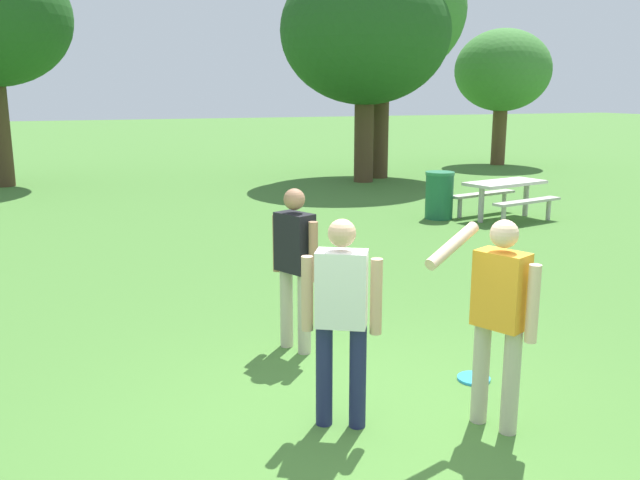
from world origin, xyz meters
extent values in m
plane|color=#447530|center=(0.00, 0.00, 0.00)|extent=(120.00, 120.00, 0.00)
cylinder|color=#B7AD93|center=(-0.02, 1.84, 0.41)|extent=(0.13, 0.13, 0.82)
cylinder|color=#B7AD93|center=(0.09, 1.60, 0.41)|extent=(0.13, 0.13, 0.82)
cube|color=black|center=(0.04, 1.72, 1.11)|extent=(0.35, 0.44, 0.58)
sphere|color=#9E7051|center=(0.04, 1.72, 1.53)|extent=(0.21, 0.21, 0.21)
cylinder|color=#9E7051|center=(-0.07, 1.96, 1.06)|extent=(0.09, 0.09, 0.58)
cylinder|color=#9E7051|center=(0.14, 1.48, 1.06)|extent=(0.09, 0.09, 0.58)
cylinder|color=#B7AD93|center=(0.99, -0.47, 0.41)|extent=(0.13, 0.13, 0.82)
cylinder|color=#B7AD93|center=(0.88, -0.23, 0.41)|extent=(0.13, 0.13, 0.82)
cube|color=orange|center=(0.94, -0.35, 1.11)|extent=(0.35, 0.44, 0.58)
sphere|color=beige|center=(0.94, -0.35, 1.53)|extent=(0.21, 0.21, 0.21)
cylinder|color=beige|center=(1.04, -0.59, 1.06)|extent=(0.09, 0.09, 0.58)
cylinder|color=beige|center=(0.58, -0.22, 1.45)|extent=(0.56, 0.31, 0.28)
cylinder|color=#1E234C|center=(-0.27, 0.17, 0.41)|extent=(0.13, 0.13, 0.82)
cylinder|color=#1E234C|center=(-0.05, 0.04, 0.41)|extent=(0.13, 0.13, 0.82)
cube|color=white|center=(-0.16, 0.11, 1.11)|extent=(0.44, 0.38, 0.58)
sphere|color=tan|center=(-0.16, 0.11, 1.53)|extent=(0.21, 0.21, 0.21)
cylinder|color=tan|center=(-0.38, 0.24, 1.06)|extent=(0.09, 0.09, 0.58)
cylinder|color=tan|center=(0.07, -0.02, 1.06)|extent=(0.09, 0.09, 0.58)
cylinder|color=#2D9EDB|center=(1.29, 0.44, 0.01)|extent=(0.30, 0.30, 0.03)
cube|color=beige|center=(6.34, 6.84, 0.74)|extent=(1.82, 1.10, 0.06)
cube|color=#B6B2A8|center=(6.46, 6.27, 0.44)|extent=(1.72, 0.61, 0.05)
cube|color=#B6B2A8|center=(6.22, 7.41, 0.44)|extent=(1.72, 0.61, 0.05)
cylinder|color=#B6B2A8|center=(5.70, 6.70, 0.35)|extent=(0.11, 0.11, 0.71)
cylinder|color=#B6B2A8|center=(5.82, 6.13, 0.21)|extent=(0.09, 0.09, 0.41)
cylinder|color=#B6B2A8|center=(5.57, 7.27, 0.21)|extent=(0.09, 0.09, 0.41)
cylinder|color=#B6B2A8|center=(6.99, 6.98, 0.35)|extent=(0.11, 0.11, 0.71)
cylinder|color=#B6B2A8|center=(7.11, 6.41, 0.21)|extent=(0.09, 0.09, 0.41)
cylinder|color=#B6B2A8|center=(6.87, 7.55, 0.21)|extent=(0.09, 0.09, 0.41)
cylinder|color=#1E663D|center=(5.13, 7.36, 0.45)|extent=(0.56, 0.56, 0.90)
cylinder|color=#287A4B|center=(5.13, 7.36, 0.93)|extent=(0.59, 0.59, 0.06)
cylinder|color=#4C3823|center=(6.13, 13.11, 1.44)|extent=(0.55, 0.55, 2.87)
ellipsoid|color=#21511E|center=(6.13, 13.11, 4.17)|extent=(4.70, 4.70, 3.99)
cylinder|color=#4C3823|center=(6.95, 13.79, 1.75)|extent=(0.55, 0.55, 3.49)
ellipsoid|color=#3D7A33|center=(6.95, 13.79, 4.82)|extent=(4.83, 4.83, 4.11)
cylinder|color=brown|center=(12.52, 15.54, 1.18)|extent=(0.49, 0.49, 2.35)
ellipsoid|color=#3D7A33|center=(12.52, 15.54, 3.25)|extent=(3.28, 3.28, 2.79)
camera|label=1|loc=(-2.07, -4.30, 2.55)|focal=37.59mm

